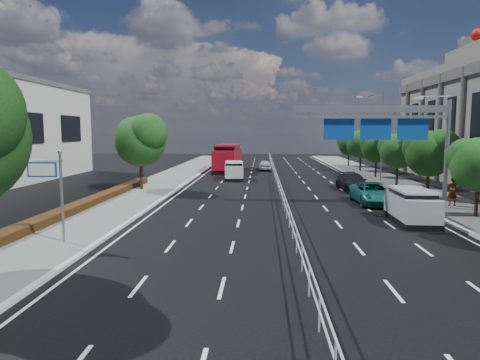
{
  "coord_description": "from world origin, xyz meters",
  "views": [
    {
      "loc": [
        -1.51,
        -18.62,
        5.15
      ],
      "look_at": [
        -2.73,
        5.55,
        2.4
      ],
      "focal_mm": 32.0,
      "sensor_mm": 36.0,
      "label": 1
    }
  ],
  "objects_px": {
    "overhead_gantry": "(388,125)",
    "parked_car_dark": "(353,182)",
    "red_bus": "(228,157)",
    "silver_minivan": "(412,206)",
    "near_car_silver": "(265,165)",
    "near_car_dark": "(230,159)",
    "white_minivan": "(234,171)",
    "pedestrian_a": "(452,191)",
    "toilet_sign": "(51,181)",
    "pedestrian_b": "(476,192)",
    "parked_car_teal": "(374,193)"
  },
  "relations": [
    {
      "from": "overhead_gantry",
      "to": "silver_minivan",
      "type": "xyz_separation_m",
      "value": [
        0.29,
        -4.24,
        -4.66
      ]
    },
    {
      "from": "overhead_gantry",
      "to": "white_minivan",
      "type": "bearing_deg",
      "value": 123.32
    },
    {
      "from": "red_bus",
      "to": "silver_minivan",
      "type": "distance_m",
      "value": 34.12
    },
    {
      "from": "overhead_gantry",
      "to": "near_car_silver",
      "type": "relative_size",
      "value": 2.5
    },
    {
      "from": "pedestrian_a",
      "to": "red_bus",
      "type": "bearing_deg",
      "value": -65.78
    },
    {
      "from": "red_bus",
      "to": "pedestrian_b",
      "type": "xyz_separation_m",
      "value": [
        19.31,
        -25.88,
        -0.87
      ]
    },
    {
      "from": "toilet_sign",
      "to": "parked_car_dark",
      "type": "xyz_separation_m",
      "value": [
        17.45,
        19.0,
        -2.2
      ]
    },
    {
      "from": "near_car_dark",
      "to": "pedestrian_b",
      "type": "height_order",
      "value": "pedestrian_b"
    },
    {
      "from": "near_car_dark",
      "to": "silver_minivan",
      "type": "bearing_deg",
      "value": 100.29
    },
    {
      "from": "near_car_dark",
      "to": "silver_minivan",
      "type": "distance_m",
      "value": 43.97
    },
    {
      "from": "pedestrian_b",
      "to": "overhead_gantry",
      "type": "bearing_deg",
      "value": 31.15
    },
    {
      "from": "silver_minivan",
      "to": "parked_car_teal",
      "type": "relative_size",
      "value": 0.85
    },
    {
      "from": "red_bus",
      "to": "near_car_dark",
      "type": "relative_size",
      "value": 2.32
    },
    {
      "from": "toilet_sign",
      "to": "overhead_gantry",
      "type": "bearing_deg",
      "value": 29.6
    },
    {
      "from": "pedestrian_b",
      "to": "toilet_sign",
      "type": "bearing_deg",
      "value": 44.16
    },
    {
      "from": "near_car_dark",
      "to": "white_minivan",
      "type": "bearing_deg",
      "value": 87.79
    },
    {
      "from": "near_car_silver",
      "to": "parked_car_dark",
      "type": "relative_size",
      "value": 0.8
    },
    {
      "from": "toilet_sign",
      "to": "silver_minivan",
      "type": "distance_m",
      "value": 19.01
    },
    {
      "from": "red_bus",
      "to": "silver_minivan",
      "type": "xyz_separation_m",
      "value": [
        12.94,
        -31.56,
        -0.88
      ]
    },
    {
      "from": "pedestrian_b",
      "to": "parked_car_dark",
      "type": "bearing_deg",
      "value": -28.5
    },
    {
      "from": "white_minivan",
      "to": "toilet_sign",
      "type": "bearing_deg",
      "value": -107.52
    },
    {
      "from": "overhead_gantry",
      "to": "red_bus",
      "type": "bearing_deg",
      "value": 114.84
    },
    {
      "from": "overhead_gantry",
      "to": "parked_car_dark",
      "type": "bearing_deg",
      "value": 91.54
    },
    {
      "from": "toilet_sign",
      "to": "near_car_silver",
      "type": "distance_m",
      "value": 39.69
    },
    {
      "from": "overhead_gantry",
      "to": "toilet_sign",
      "type": "bearing_deg",
      "value": -150.4
    },
    {
      "from": "toilet_sign",
      "to": "red_bus",
      "type": "xyz_separation_m",
      "value": [
        5.04,
        37.38,
        -1.13
      ]
    },
    {
      "from": "overhead_gantry",
      "to": "pedestrian_a",
      "type": "xyz_separation_m",
      "value": [
        4.69,
        0.69,
        -4.5
      ]
    },
    {
      "from": "parked_car_teal",
      "to": "pedestrian_a",
      "type": "xyz_separation_m",
      "value": [
        4.93,
        -1.26,
        0.35
      ]
    },
    {
      "from": "red_bus",
      "to": "toilet_sign",
      "type": "bearing_deg",
      "value": -95.81
    },
    {
      "from": "near_car_silver",
      "to": "near_car_dark",
      "type": "xyz_separation_m",
      "value": [
        -5.31,
        9.32,
        0.14
      ]
    },
    {
      "from": "pedestrian_a",
      "to": "pedestrian_b",
      "type": "xyz_separation_m",
      "value": [
        1.97,
        0.76,
        -0.16
      ]
    },
    {
      "from": "toilet_sign",
      "to": "silver_minivan",
      "type": "xyz_separation_m",
      "value": [
        17.99,
        5.82,
        -2.0
      ]
    },
    {
      "from": "white_minivan",
      "to": "pedestrian_a",
      "type": "height_order",
      "value": "pedestrian_a"
    },
    {
      "from": "near_car_dark",
      "to": "pedestrian_a",
      "type": "distance_m",
      "value": 41.01
    },
    {
      "from": "toilet_sign",
      "to": "silver_minivan",
      "type": "height_order",
      "value": "toilet_sign"
    },
    {
      "from": "overhead_gantry",
      "to": "silver_minivan",
      "type": "relative_size",
      "value": 2.2
    },
    {
      "from": "near_car_dark",
      "to": "parked_car_teal",
      "type": "relative_size",
      "value": 0.92
    },
    {
      "from": "parked_car_dark",
      "to": "toilet_sign",
      "type": "bearing_deg",
      "value": -137.4
    },
    {
      "from": "near_car_silver",
      "to": "parked_car_teal",
      "type": "xyz_separation_m",
      "value": [
        7.56,
        -26.37,
        0.07
      ]
    },
    {
      "from": "silver_minivan",
      "to": "near_car_silver",
      "type": "bearing_deg",
      "value": 105.26
    },
    {
      "from": "near_car_dark",
      "to": "parked_car_dark",
      "type": "relative_size",
      "value": 0.99
    },
    {
      "from": "parked_car_teal",
      "to": "pedestrian_b",
      "type": "height_order",
      "value": "pedestrian_b"
    },
    {
      "from": "overhead_gantry",
      "to": "white_minivan",
      "type": "relative_size",
      "value": 2.22
    },
    {
      "from": "white_minivan",
      "to": "red_bus",
      "type": "xyz_separation_m",
      "value": [
        -1.44,
        10.27,
        0.86
      ]
    },
    {
      "from": "near_car_silver",
      "to": "silver_minivan",
      "type": "relative_size",
      "value": 0.88
    },
    {
      "from": "toilet_sign",
      "to": "near_car_silver",
      "type": "relative_size",
      "value": 1.06
    },
    {
      "from": "red_bus",
      "to": "near_car_dark",
      "type": "distance_m",
      "value": 10.37
    },
    {
      "from": "red_bus",
      "to": "pedestrian_a",
      "type": "xyz_separation_m",
      "value": [
        17.34,
        -26.64,
        -0.71
      ]
    },
    {
      "from": "red_bus",
      "to": "pedestrian_b",
      "type": "height_order",
      "value": "red_bus"
    },
    {
      "from": "pedestrian_a",
      "to": "pedestrian_b",
      "type": "distance_m",
      "value": 2.12
    }
  ]
}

